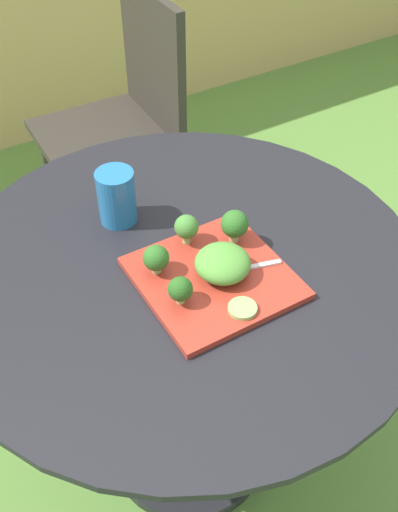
# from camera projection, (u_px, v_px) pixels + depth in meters

# --- Properties ---
(ground_plane) EXTENTS (12.00, 12.00, 0.00)m
(ground_plane) POSITION_uv_depth(u_px,v_px,m) (189.00, 446.00, 1.71)
(ground_plane) COLOR #568438
(patio_table) EXTENTS (0.97, 0.97, 0.73)m
(patio_table) POSITION_uv_depth(u_px,v_px,m) (187.00, 337.00, 1.37)
(patio_table) COLOR black
(patio_table) RESTS_ON ground_plane
(patio_chair) EXTENTS (0.45, 0.45, 0.90)m
(patio_chair) POSITION_uv_depth(u_px,v_px,m) (127.00, 107.00, 2.06)
(patio_chair) COLOR #332D28
(patio_chair) RESTS_ON ground_plane
(salad_plate) EXTENTS (0.28, 0.28, 0.01)m
(salad_plate) POSITION_uv_depth(u_px,v_px,m) (214.00, 278.00, 1.17)
(salad_plate) COLOR #AD3323
(salad_plate) RESTS_ON patio_table
(drinking_glass) EXTENTS (0.08, 0.08, 0.12)m
(drinking_glass) POSITION_uv_depth(u_px,v_px,m) (117.00, 199.00, 1.27)
(drinking_glass) COLOR #236BA8
(drinking_glass) RESTS_ON patio_table
(fork) EXTENTS (0.15, 0.06, 0.00)m
(fork) POSITION_uv_depth(u_px,v_px,m) (236.00, 270.00, 1.17)
(fork) COLOR silver
(fork) RESTS_ON salad_plate
(lettuce_mound) EXTENTS (0.11, 0.11, 0.05)m
(lettuce_mound) POSITION_uv_depth(u_px,v_px,m) (223.00, 263.00, 1.15)
(lettuce_mound) COLOR #519338
(lettuce_mound) RESTS_ON salad_plate
(broccoli_floret_0) EXTENTS (0.05, 0.05, 0.06)m
(broccoli_floret_0) POSITION_uv_depth(u_px,v_px,m) (180.00, 289.00, 1.09)
(broccoli_floret_0) COLOR #99B770
(broccoli_floret_0) RESTS_ON salad_plate
(broccoli_floret_1) EXTENTS (0.06, 0.06, 0.07)m
(broccoli_floret_1) POSITION_uv_depth(u_px,v_px,m) (235.00, 224.00, 1.21)
(broccoli_floret_1) COLOR #99B770
(broccoli_floret_1) RESTS_ON salad_plate
(broccoli_floret_2) EXTENTS (0.05, 0.05, 0.06)m
(broccoli_floret_2) POSITION_uv_depth(u_px,v_px,m) (156.00, 258.00, 1.14)
(broccoli_floret_2) COLOR #99B770
(broccoli_floret_2) RESTS_ON salad_plate
(broccoli_floret_3) EXTENTS (0.05, 0.05, 0.07)m
(broccoli_floret_3) POSITION_uv_depth(u_px,v_px,m) (187.00, 227.00, 1.20)
(broccoli_floret_3) COLOR #99B770
(broccoli_floret_3) RESTS_ON salad_plate
(cucumber_slice_0) EXTENTS (0.05, 0.05, 0.01)m
(cucumber_slice_0) POSITION_uv_depth(u_px,v_px,m) (243.00, 308.00, 1.09)
(cucumber_slice_0) COLOR #8EB766
(cucumber_slice_0) RESTS_ON salad_plate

